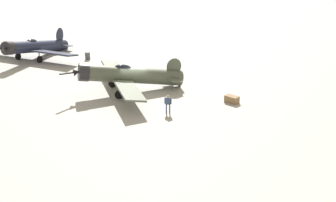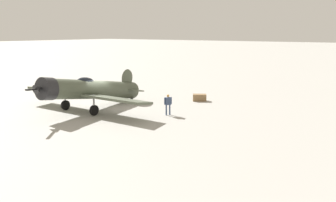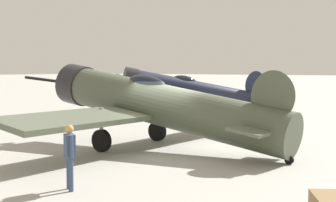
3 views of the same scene
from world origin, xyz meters
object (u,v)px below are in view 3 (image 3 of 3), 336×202
(airplane_mid_apron, at_px, (191,91))
(fuel_drum, at_px, (254,111))
(ground_crew_mechanic, at_px, (70,151))
(airplane_foreground, at_px, (156,105))

(airplane_mid_apron, height_order, fuel_drum, airplane_mid_apron)
(airplane_mid_apron, xyz_separation_m, ground_crew_mechanic, (10.57, -20.82, -0.44))
(fuel_drum, bearing_deg, airplane_foreground, -78.97)
(airplane_foreground, relative_size, airplane_mid_apron, 1.20)
(airplane_mid_apron, bearing_deg, airplane_foreground, 70.17)
(airplane_foreground, distance_m, fuel_drum, 12.88)
(airplane_mid_apron, bearing_deg, ground_crew_mechanic, 67.28)
(airplane_foreground, height_order, airplane_mid_apron, airplane_foreground)
(airplane_foreground, bearing_deg, ground_crew_mechanic, 108.28)
(airplane_foreground, bearing_deg, airplane_mid_apron, -61.44)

